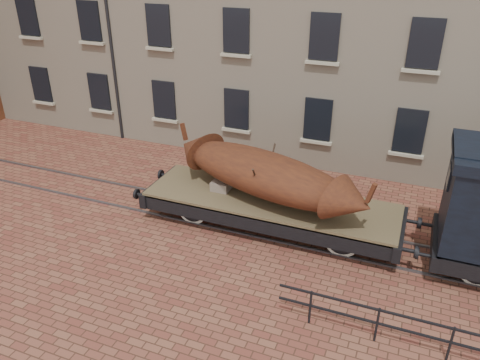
% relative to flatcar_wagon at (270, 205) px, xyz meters
% --- Properties ---
extents(ground, '(90.00, 90.00, 0.00)m').
position_rel_flatcar_wagon_xyz_m(ground, '(-0.69, -0.00, -0.87)').
color(ground, brown).
extents(rail_track, '(30.00, 1.52, 0.06)m').
position_rel_flatcar_wagon_xyz_m(rail_track, '(-0.69, -0.00, -0.84)').
color(rail_track, '#59595E').
rests_on(rail_track, ground).
extents(flatcar_wagon, '(9.23, 2.50, 1.39)m').
position_rel_flatcar_wagon_xyz_m(flatcar_wagon, '(0.00, 0.00, 0.00)').
color(flatcar_wagon, brown).
rests_on(flatcar_wagon, ground).
extents(iron_boat, '(7.29, 3.89, 1.74)m').
position_rel_flatcar_wagon_xyz_m(iron_boat, '(-0.24, -0.00, 1.10)').
color(iron_boat, '#542612').
rests_on(iron_boat, flatcar_wagon).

